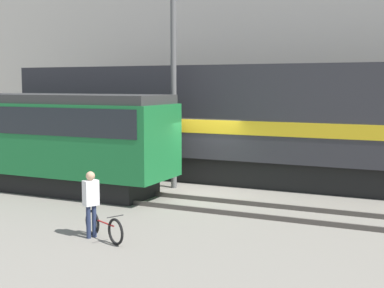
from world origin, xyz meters
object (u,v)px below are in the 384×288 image
person (91,198)px  utility_pole_left (173,60)px  bicycle (104,227)px  freight_locomotive (250,121)px  streetcar (21,134)px

person → utility_pole_left: size_ratio=0.18×
bicycle → utility_pole_left: size_ratio=0.17×
bicycle → person: person is taller
freight_locomotive → utility_pole_left: utility_pole_left is taller
streetcar → bicycle: (6.48, -4.27, -1.63)m
bicycle → freight_locomotive: bearing=85.8°
freight_locomotive → bicycle: (-0.65, -8.87, -2.03)m
streetcar → bicycle: bearing=-33.3°
streetcar → bicycle: size_ratio=7.37×
freight_locomotive → bicycle: freight_locomotive is taller
freight_locomotive → utility_pole_left: bearing=-132.4°
person → utility_pole_left: 7.54m
person → freight_locomotive: bearing=83.4°
bicycle → person: size_ratio=0.96×
streetcar → freight_locomotive: bearing=32.8°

